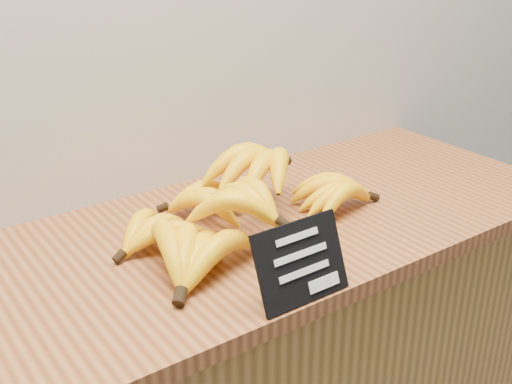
% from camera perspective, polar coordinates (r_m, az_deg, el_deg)
% --- Properties ---
extents(counter_top, '(1.36, 0.54, 0.03)m').
position_cam_1_polar(counter_top, '(1.19, -1.40, -3.84)').
color(counter_top, '#995A2F').
rests_on(counter_top, counter).
extents(chalkboard_sign, '(0.15, 0.05, 0.12)m').
position_cam_1_polar(chalkboard_sign, '(0.96, 4.04, -6.26)').
color(chalkboard_sign, black).
rests_on(chalkboard_sign, counter_top).
extents(banana_pile, '(0.55, 0.34, 0.12)m').
position_cam_1_polar(banana_pile, '(1.14, -2.32, -1.33)').
color(banana_pile, yellow).
rests_on(banana_pile, counter_top).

